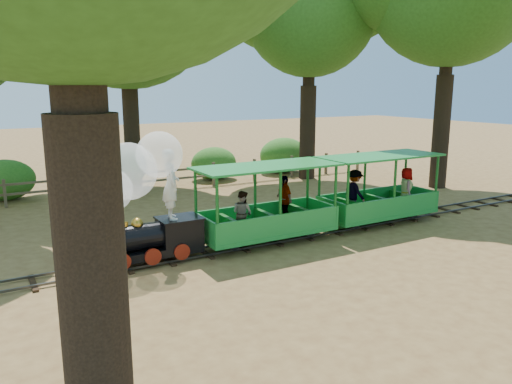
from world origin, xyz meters
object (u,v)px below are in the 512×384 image
locomotive (140,190)px  fence (192,174)px  carriage_front (267,213)px  carriage_rear (377,196)px

locomotive → fence: (4.57, 7.93, -1.21)m
locomotive → carriage_front: locomotive is taller
carriage_front → carriage_rear: 3.90m
carriage_rear → fence: size_ratio=0.21×
carriage_front → fence: (1.17, 7.98, -0.25)m
carriage_front → carriage_rear: bearing=-0.6°
locomotive → fence: size_ratio=0.18×
carriage_rear → fence: (-2.74, 8.02, -0.29)m
carriage_rear → locomotive: bearing=179.3°
carriage_front → fence: carriage_front is taller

